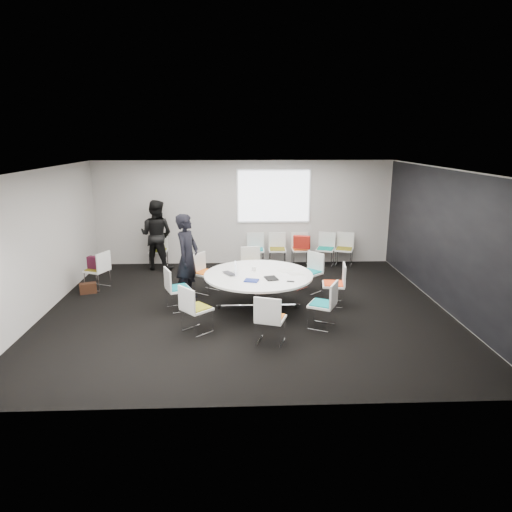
{
  "coord_description": "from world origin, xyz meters",
  "views": [
    {
      "loc": [
        -0.17,
        -8.74,
        3.4
      ],
      "look_at": [
        0.2,
        0.4,
        1.0
      ],
      "focal_mm": 32.0,
      "sensor_mm": 36.0,
      "label": 1
    }
  ],
  "objects_px": {
    "chair_ring_c": "(252,273)",
    "chair_back_d": "(325,255)",
    "chair_back_c": "(300,256)",
    "person_back": "(156,235)",
    "laptop": "(231,273)",
    "chair_ring_d": "(206,280)",
    "chair_back_a": "(256,256)",
    "chair_back_b": "(277,256)",
    "chair_back_e": "(344,255)",
    "chair_person_back": "(159,257)",
    "brown_bag": "(88,288)",
    "chair_ring_f": "(196,318)",
    "chair_ring_h": "(323,313)",
    "chair_ring_e": "(178,297)",
    "chair_spare_left": "(98,277)",
    "conference_table": "(258,283)",
    "maroon_bag": "(96,263)",
    "chair_ring_b": "(310,280)",
    "person_main": "(187,257)",
    "chair_ring_g": "(270,328)",
    "chair_ring_a": "(334,292)",
    "cup": "(254,269)"
  },
  "relations": [
    {
      "from": "chair_ring_b",
      "to": "chair_ring_e",
      "type": "height_order",
      "value": "same"
    },
    {
      "from": "brown_bag",
      "to": "chair_ring_f",
      "type": "bearing_deg",
      "value": -40.12
    },
    {
      "from": "chair_spare_left",
      "to": "chair_back_b",
      "type": "bearing_deg",
      "value": -44.05
    },
    {
      "from": "person_back",
      "to": "maroon_bag",
      "type": "height_order",
      "value": "person_back"
    },
    {
      "from": "chair_ring_a",
      "to": "brown_bag",
      "type": "relative_size",
      "value": 2.44
    },
    {
      "from": "chair_ring_d",
      "to": "cup",
      "type": "relative_size",
      "value": 9.78
    },
    {
      "from": "chair_ring_f",
      "to": "maroon_bag",
      "type": "bearing_deg",
      "value": -177.27
    },
    {
      "from": "brown_bag",
      "to": "person_main",
      "type": "bearing_deg",
      "value": -11.16
    },
    {
      "from": "chair_ring_c",
      "to": "chair_back_b",
      "type": "height_order",
      "value": "same"
    },
    {
      "from": "chair_spare_left",
      "to": "laptop",
      "type": "height_order",
      "value": "chair_spare_left"
    },
    {
      "from": "conference_table",
      "to": "cup",
      "type": "distance_m",
      "value": 0.33
    },
    {
      "from": "chair_back_c",
      "to": "laptop",
      "type": "height_order",
      "value": "chair_back_c"
    },
    {
      "from": "chair_back_c",
      "to": "person_back",
      "type": "height_order",
      "value": "person_back"
    },
    {
      "from": "chair_back_c",
      "to": "person_back",
      "type": "bearing_deg",
      "value": 2.35
    },
    {
      "from": "chair_ring_h",
      "to": "chair_back_e",
      "type": "xyz_separation_m",
      "value": [
        1.34,
        4.14,
        0.0
      ]
    },
    {
      "from": "chair_back_b",
      "to": "maroon_bag",
      "type": "distance_m",
      "value": 4.66
    },
    {
      "from": "chair_ring_g",
      "to": "chair_ring_h",
      "type": "height_order",
      "value": "same"
    },
    {
      "from": "chair_ring_e",
      "to": "chair_back_c",
      "type": "xyz_separation_m",
      "value": [
        2.9,
        3.18,
        0.0
      ]
    },
    {
      "from": "person_main",
      "to": "laptop",
      "type": "relative_size",
      "value": 5.25
    },
    {
      "from": "chair_ring_d",
      "to": "cup",
      "type": "height_order",
      "value": "chair_ring_d"
    },
    {
      "from": "chair_ring_g",
      "to": "chair_ring_d",
      "type": "bearing_deg",
      "value": 134.17
    },
    {
      "from": "chair_ring_a",
      "to": "chair_ring_h",
      "type": "distance_m",
      "value": 1.23
    },
    {
      "from": "chair_ring_f",
      "to": "chair_ring_b",
      "type": "bearing_deg",
      "value": 90.24
    },
    {
      "from": "chair_ring_e",
      "to": "brown_bag",
      "type": "distance_m",
      "value": 2.4
    },
    {
      "from": "laptop",
      "to": "chair_ring_c",
      "type": "bearing_deg",
      "value": -46.94
    },
    {
      "from": "chair_ring_d",
      "to": "chair_back_e",
      "type": "height_order",
      "value": "same"
    },
    {
      "from": "chair_back_d",
      "to": "cup",
      "type": "bearing_deg",
      "value": 75.58
    },
    {
      "from": "conference_table",
      "to": "chair_person_back",
      "type": "relative_size",
      "value": 2.48
    },
    {
      "from": "conference_table",
      "to": "brown_bag",
      "type": "xyz_separation_m",
      "value": [
        -3.77,
        1.06,
        -0.42
      ]
    },
    {
      "from": "chair_ring_e",
      "to": "chair_ring_h",
      "type": "xyz_separation_m",
      "value": [
        2.75,
        -1.0,
        0.0
      ]
    },
    {
      "from": "chair_ring_f",
      "to": "person_main",
      "type": "distance_m",
      "value": 1.89
    },
    {
      "from": "chair_ring_f",
      "to": "chair_back_e",
      "type": "relative_size",
      "value": 1.0
    },
    {
      "from": "chair_back_e",
      "to": "brown_bag",
      "type": "bearing_deg",
      "value": 38.61
    },
    {
      "from": "chair_ring_g",
      "to": "chair_back_a",
      "type": "height_order",
      "value": "same"
    },
    {
      "from": "chair_ring_h",
      "to": "chair_spare_left",
      "type": "bearing_deg",
      "value": 90.41
    },
    {
      "from": "chair_back_a",
      "to": "laptop",
      "type": "relative_size",
      "value": 2.49
    },
    {
      "from": "brown_bag",
      "to": "chair_ring_d",
      "type": "bearing_deg",
      "value": -0.55
    },
    {
      "from": "chair_back_e",
      "to": "chair_person_back",
      "type": "bearing_deg",
      "value": 19.88
    },
    {
      "from": "chair_ring_d",
      "to": "person_back",
      "type": "height_order",
      "value": "person_back"
    },
    {
      "from": "chair_back_e",
      "to": "maroon_bag",
      "type": "distance_m",
      "value": 6.35
    },
    {
      "from": "maroon_bag",
      "to": "chair_ring_c",
      "type": "bearing_deg",
      "value": 2.51
    },
    {
      "from": "chair_back_c",
      "to": "maroon_bag",
      "type": "xyz_separation_m",
      "value": [
        -4.92,
        -1.77,
        0.34
      ]
    },
    {
      "from": "chair_ring_h",
      "to": "laptop",
      "type": "xyz_separation_m",
      "value": [
        -1.67,
        1.05,
        0.47
      ]
    },
    {
      "from": "chair_ring_c",
      "to": "chair_back_d",
      "type": "height_order",
      "value": "same"
    },
    {
      "from": "chair_back_c",
      "to": "chair_ring_c",
      "type": "bearing_deg",
      "value": 49.57
    },
    {
      "from": "chair_spare_left",
      "to": "chair_ring_d",
      "type": "bearing_deg",
      "value": -74.5
    },
    {
      "from": "laptop",
      "to": "person_back",
      "type": "bearing_deg",
      "value": 3.59
    },
    {
      "from": "chair_person_back",
      "to": "maroon_bag",
      "type": "distance_m",
      "value": 2.11
    },
    {
      "from": "chair_ring_g",
      "to": "conference_table",
      "type": "bearing_deg",
      "value": 113.52
    },
    {
      "from": "chair_back_a",
      "to": "chair_back_b",
      "type": "xyz_separation_m",
      "value": [
        0.59,
        0.02,
        0.0
      ]
    }
  ]
}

